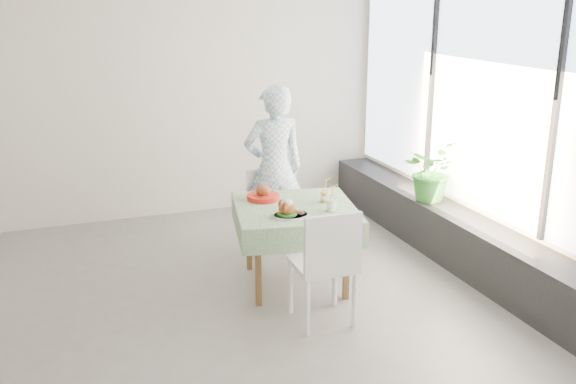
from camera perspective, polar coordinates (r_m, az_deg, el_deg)
name	(u,v)px	position (r m, az deg, el deg)	size (l,w,h in m)	color
floor	(175,309)	(5.57, -9.98, -10.18)	(6.00, 6.00, 0.00)	slate
wall_back	(127,100)	(7.53, -14.09, 7.91)	(6.00, 0.02, 2.80)	silver
wall_front	(268,268)	(2.77, -1.75, -6.79)	(6.00, 0.02, 2.80)	silver
wall_right	(487,122)	(6.30, 17.30, 5.98)	(0.02, 5.00, 2.80)	silver
window_pane	(487,95)	(6.25, 17.28, 8.22)	(0.01, 4.80, 2.18)	#D1E0F9
window_ledge	(460,239)	(6.49, 15.01, -4.09)	(0.40, 4.80, 0.50)	black
cafe_table	(295,236)	(5.77, 0.64, -3.94)	(1.22, 1.22, 0.74)	brown
chair_far	(271,227)	(6.58, -1.56, -3.12)	(0.40, 0.40, 0.84)	white
chair_near	(323,287)	(5.18, 3.10, -8.43)	(0.47, 0.47, 0.97)	white
diner	(274,169)	(6.49, -1.26, 2.09)	(0.62, 0.41, 1.70)	#83AAD2
main_dish	(289,211)	(5.40, 0.07, -1.67)	(0.30, 0.30, 0.16)	white
juice_cup_orange	(325,196)	(5.79, 3.30, -0.32)	(0.09, 0.09, 0.25)	white
juice_cup_lemonade	(331,204)	(5.55, 3.86, -1.06)	(0.09, 0.09, 0.26)	white
second_dish	(263,195)	(5.85, -2.21, -0.28)	(0.30, 0.30, 0.14)	red
potted_plant	(430,170)	(6.73, 12.53, 1.90)	(0.57, 0.49, 0.63)	#36852C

